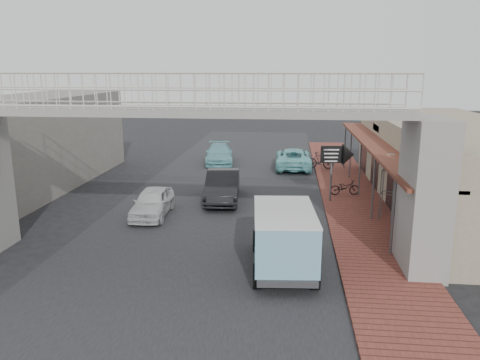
% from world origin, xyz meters
% --- Properties ---
extents(ground, '(120.00, 120.00, 0.00)m').
position_xyz_m(ground, '(0.00, 0.00, 0.00)').
color(ground, black).
rests_on(ground, ground).
extents(road_strip, '(10.00, 60.00, 0.01)m').
position_xyz_m(road_strip, '(0.00, 0.00, 0.01)').
color(road_strip, black).
rests_on(road_strip, ground).
extents(sidewalk, '(3.00, 40.00, 0.10)m').
position_xyz_m(sidewalk, '(6.50, 3.00, 0.05)').
color(sidewalk, brown).
rests_on(sidewalk, ground).
extents(shophouse_row, '(7.20, 18.00, 4.00)m').
position_xyz_m(shophouse_row, '(10.97, 4.00, 2.01)').
color(shophouse_row, gray).
rests_on(shophouse_row, ground).
extents(footbridge, '(16.40, 2.40, 6.34)m').
position_xyz_m(footbridge, '(0.00, -4.00, 3.18)').
color(footbridge, gray).
rests_on(footbridge, ground).
extents(building_far_left, '(5.00, 14.00, 5.00)m').
position_xyz_m(building_far_left, '(-11.00, 6.00, 2.50)').
color(building_far_left, gray).
rests_on(building_far_left, ground).
extents(white_hatchback, '(1.65, 3.76, 1.26)m').
position_xyz_m(white_hatchback, '(-2.79, 0.74, 0.63)').
color(white_hatchback, silver).
rests_on(white_hatchback, ground).
extents(dark_sedan, '(1.97, 4.67, 1.50)m').
position_xyz_m(dark_sedan, '(0.00, 3.55, 0.75)').
color(dark_sedan, black).
rests_on(dark_sedan, ground).
extents(angkot_curb, '(2.34, 4.93, 1.36)m').
position_xyz_m(angkot_curb, '(3.55, 11.86, 0.68)').
color(angkot_curb, '#76CACD').
rests_on(angkot_curb, ground).
extents(angkot_far, '(2.41, 4.70, 1.31)m').
position_xyz_m(angkot_far, '(-1.61, 13.09, 0.65)').
color(angkot_far, '#6CB3BC').
rests_on(angkot_far, ground).
extents(angkot_van, '(2.28, 4.43, 2.11)m').
position_xyz_m(angkot_van, '(3.16, -4.47, 1.34)').
color(angkot_van, black).
rests_on(angkot_van, ground).
extents(motorcycle_near, '(1.59, 0.77, 0.80)m').
position_xyz_m(motorcycle_near, '(6.17, 4.96, 0.50)').
color(motorcycle_near, black).
rests_on(motorcycle_near, sidewalk).
extents(motorcycle_far, '(1.83, 0.84, 1.06)m').
position_xyz_m(motorcycle_far, '(5.30, 11.51, 0.63)').
color(motorcycle_far, black).
rests_on(motorcycle_far, sidewalk).
extents(street_clock, '(0.75, 0.72, 2.91)m').
position_xyz_m(street_clock, '(7.50, 0.92, 2.51)').
color(street_clock, '#59595B').
rests_on(street_clock, sidewalk).
extents(arrow_sign, '(1.68, 1.07, 2.84)m').
position_xyz_m(arrow_sign, '(6.04, 3.81, 2.40)').
color(arrow_sign, '#59595B').
rests_on(arrow_sign, sidewalk).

